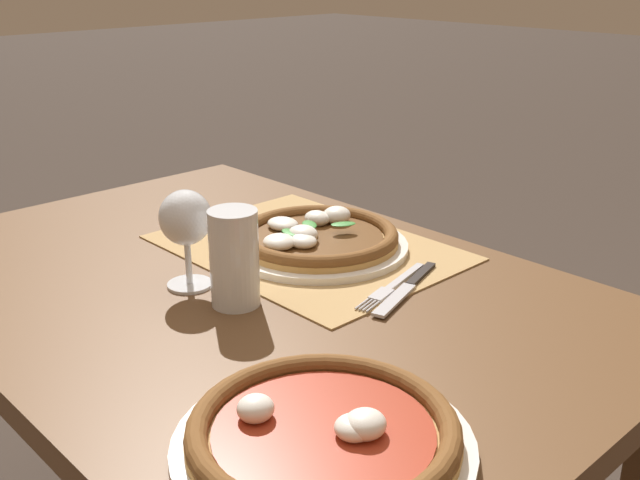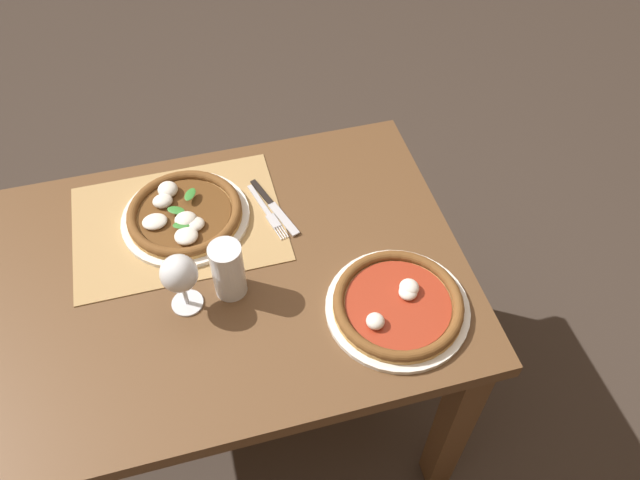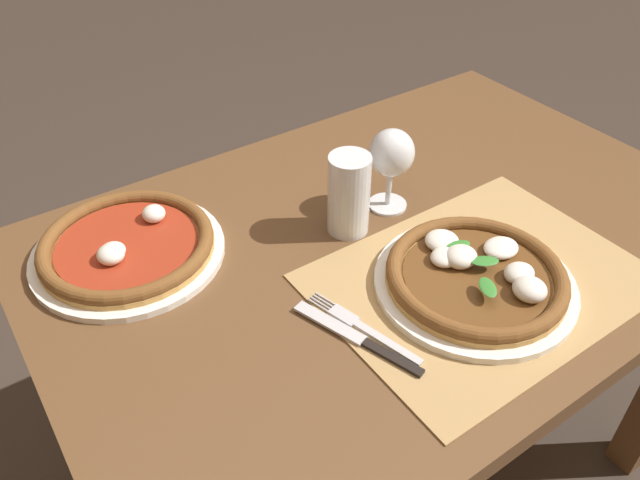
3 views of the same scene
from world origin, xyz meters
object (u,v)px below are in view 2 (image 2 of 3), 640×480
object	(u,v)px
pint_glass	(228,271)
fork	(267,212)
pizza_near	(184,214)
knife	(274,207)
wine_glass	(179,275)
pizza_far	(398,305)

from	to	relation	value
pint_glass	fork	size ratio (longest dim) A/B	0.73
pizza_near	knife	size ratio (longest dim) A/B	1.49
pizza_near	knife	distance (m)	0.22
wine_glass	fork	xyz separation A→B (m)	(-0.23, -0.22, -0.10)
pizza_far	knife	world-z (taller)	pizza_far
wine_glass	fork	distance (m)	0.33
wine_glass	knife	distance (m)	0.35
pint_glass	fork	distance (m)	0.25
pizza_near	wine_glass	world-z (taller)	wine_glass
pizza_near	pizza_far	xyz separation A→B (m)	(-0.42, 0.38, -0.00)
pint_glass	fork	world-z (taller)	pint_glass
pizza_near	pint_glass	world-z (taller)	pint_glass
knife	wine_glass	bearing A→B (deg)	42.98
pizza_far	wine_glass	bearing A→B (deg)	-16.97
pizza_near	pint_glass	bearing A→B (deg)	107.67
wine_glass	pizza_near	bearing A→B (deg)	-96.18
wine_glass	fork	bearing A→B (deg)	-135.97
wine_glass	pint_glass	world-z (taller)	wine_glass
pizza_near	pizza_far	size ratio (longest dim) A/B	0.99
pizza_near	fork	world-z (taller)	pizza_near
wine_glass	pint_glass	xyz separation A→B (m)	(-0.10, -0.01, -0.04)
wine_glass	fork	size ratio (longest dim) A/B	0.78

